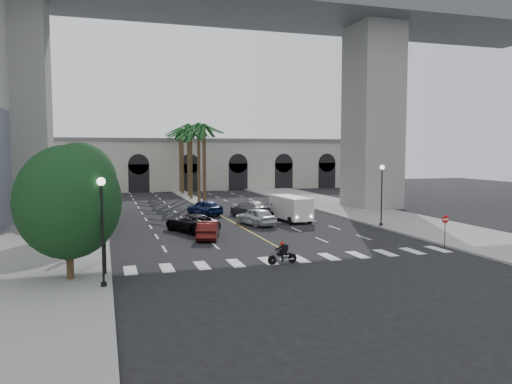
% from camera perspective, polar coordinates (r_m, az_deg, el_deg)
% --- Properties ---
extents(ground, '(140.00, 140.00, 0.00)m').
position_cam_1_polar(ground, '(32.13, 3.93, -7.07)').
color(ground, black).
rests_on(ground, ground).
extents(sidewalk_left, '(8.00, 100.00, 0.15)m').
position_cam_1_polar(sidewalk_left, '(44.97, -21.66, -3.88)').
color(sidewalk_left, gray).
rests_on(sidewalk_left, ground).
extents(sidewalk_right, '(8.00, 100.00, 0.15)m').
position_cam_1_polar(sidewalk_right, '(51.97, 13.50, -2.54)').
color(sidewalk_right, gray).
rests_on(sidewalk_right, ground).
extents(median, '(2.00, 24.00, 0.20)m').
position_cam_1_polar(median, '(68.59, -7.52, -0.67)').
color(median, gray).
rests_on(median, ground).
extents(pier_building, '(71.00, 10.50, 8.50)m').
position_cam_1_polar(pier_building, '(85.13, -9.46, 3.18)').
color(pier_building, '#B2AEA0').
rests_on(pier_building, ground).
extents(bridge, '(75.00, 13.00, 26.00)m').
position_cam_1_polar(bridge, '(54.72, -1.10, 17.38)').
color(bridge, gray).
rests_on(bridge, ground).
extents(palm_a, '(3.20, 3.20, 10.30)m').
position_cam_1_polar(palm_a, '(58.49, -5.97, 7.23)').
color(palm_a, '#47331E').
rests_on(palm_a, ground).
extents(palm_b, '(3.20, 3.20, 10.60)m').
position_cam_1_polar(palm_b, '(62.45, -6.60, 7.32)').
color(palm_b, '#47331E').
rests_on(palm_b, ground).
extents(palm_c, '(3.20, 3.20, 10.10)m').
position_cam_1_polar(palm_c, '(66.32, -7.48, 6.77)').
color(palm_c, '#47331E').
rests_on(palm_c, ground).
extents(palm_d, '(3.20, 3.20, 10.90)m').
position_cam_1_polar(palm_d, '(70.34, -7.76, 7.25)').
color(palm_d, '#47331E').
rests_on(palm_d, ground).
extents(palm_e, '(3.20, 3.20, 10.40)m').
position_cam_1_polar(palm_e, '(74.23, -8.45, 6.76)').
color(palm_e, '#47331E').
rests_on(palm_e, ground).
extents(palm_f, '(3.20, 3.20, 10.70)m').
position_cam_1_polar(palm_f, '(78.24, -8.68, 6.86)').
color(palm_f, '#47331E').
rests_on(palm_f, ground).
extents(street_tree_near, '(5.20, 5.20, 6.89)m').
position_cam_1_polar(street_tree_near, '(26.52, -20.67, -1.10)').
color(street_tree_near, '#382616').
rests_on(street_tree_near, ground).
extents(street_tree_mid, '(5.44, 5.44, 7.21)m').
position_cam_1_polar(street_tree_mid, '(39.45, -19.52, 1.05)').
color(street_tree_mid, '#382616').
rests_on(street_tree_mid, ground).
extents(street_tree_far, '(5.04, 5.04, 6.68)m').
position_cam_1_polar(street_tree_far, '(51.44, -18.95, 1.53)').
color(street_tree_far, '#382616').
rests_on(street_tree_far, ground).
extents(lamp_post_left_near, '(0.40, 0.40, 5.35)m').
position_cam_1_polar(lamp_post_left_near, '(24.58, -17.17, -3.34)').
color(lamp_post_left_near, black).
rests_on(lamp_post_left_near, ground).
extents(lamp_post_left_far, '(0.40, 0.40, 5.35)m').
position_cam_1_polar(lamp_post_left_far, '(45.47, -17.15, 0.33)').
color(lamp_post_left_far, black).
rests_on(lamp_post_left_far, ground).
extents(lamp_post_right, '(0.40, 0.40, 5.35)m').
position_cam_1_polar(lamp_post_right, '(43.83, 14.18, 0.23)').
color(lamp_post_right, black).
rests_on(lamp_post_right, ground).
extents(traffic_signal_near, '(0.25, 0.18, 3.65)m').
position_cam_1_polar(traffic_signal_near, '(27.15, -16.92, -4.09)').
color(traffic_signal_near, black).
rests_on(traffic_signal_near, ground).
extents(traffic_signal_far, '(0.25, 0.18, 3.65)m').
position_cam_1_polar(traffic_signal_far, '(31.11, -16.95, -2.97)').
color(traffic_signal_far, black).
rests_on(traffic_signal_far, ground).
extents(motorcycle_rider, '(1.85, 0.50, 1.33)m').
position_cam_1_polar(motorcycle_rider, '(29.28, 3.13, -7.04)').
color(motorcycle_rider, black).
rests_on(motorcycle_rider, ground).
extents(car_a, '(2.97, 4.90, 1.56)m').
position_cam_1_polar(car_a, '(43.94, 0.01, -2.81)').
color(car_a, silver).
rests_on(car_a, ground).
extents(car_b, '(2.54, 4.39, 1.37)m').
position_cam_1_polar(car_b, '(37.40, -5.50, -4.33)').
color(car_b, '#501210').
rests_on(car_b, ground).
extents(car_c, '(4.36, 5.77, 1.46)m').
position_cam_1_polar(car_c, '(40.87, -7.37, -3.50)').
color(car_c, black).
rests_on(car_c, ground).
extents(car_d, '(3.26, 5.96, 1.64)m').
position_cam_1_polar(car_d, '(49.19, -0.68, -1.95)').
color(car_d, '#58575B').
rests_on(car_d, ground).
extents(car_e, '(3.39, 5.02, 1.59)m').
position_cam_1_polar(car_e, '(51.03, -5.89, -1.76)').
color(car_e, '#0F1C4A').
rests_on(car_e, ground).
extents(cargo_van, '(2.56, 5.57, 2.31)m').
position_cam_1_polar(cargo_van, '(46.39, 4.00, -1.79)').
color(cargo_van, silver).
rests_on(cargo_van, ground).
extents(pedestrian_a, '(0.63, 0.45, 1.62)m').
position_cam_1_polar(pedestrian_a, '(31.38, -20.68, -5.88)').
color(pedestrian_a, black).
rests_on(pedestrian_a, sidewalk_left).
extents(pedestrian_b, '(1.06, 1.01, 1.73)m').
position_cam_1_polar(pedestrian_b, '(37.71, -17.23, -3.94)').
color(pedestrian_b, black).
rests_on(pedestrian_b, sidewalk_left).
extents(do_not_enter_sign, '(0.56, 0.05, 2.28)m').
position_cam_1_polar(do_not_enter_sign, '(35.70, 20.81, -3.49)').
color(do_not_enter_sign, black).
rests_on(do_not_enter_sign, ground).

